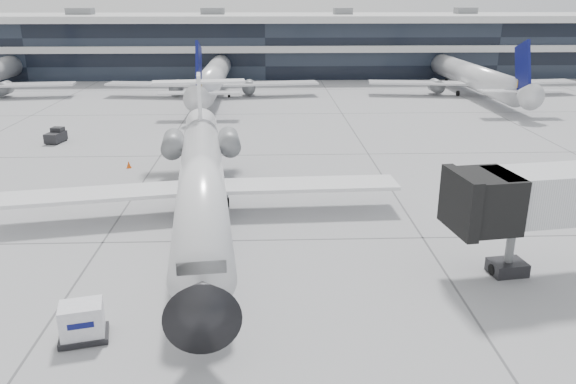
{
  "coord_description": "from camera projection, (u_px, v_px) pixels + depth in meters",
  "views": [
    {
      "loc": [
        0.32,
        -32.11,
        14.37
      ],
      "look_at": [
        1.55,
        1.64,
        2.6
      ],
      "focal_mm": 35.0,
      "sensor_mm": 36.0,
      "label": 1
    }
  ],
  "objects": [
    {
      "name": "bg_jet_center",
      "position": [
        214.0,
        95.0,
        86.64
      ],
      "size": [
        32.0,
        40.0,
        9.6
      ],
      "primitive_type": null,
      "color": "silver",
      "rests_on": "ground"
    },
    {
      "name": "ground",
      "position": [
        264.0,
        240.0,
        35.02
      ],
      "size": [
        220.0,
        220.0,
        0.0
      ],
      "primitive_type": "plane",
      "color": "gray",
      "rests_on": "ground"
    },
    {
      "name": "regional_jet",
      "position": [
        202.0,
        178.0,
        38.22
      ],
      "size": [
        27.53,
        34.38,
        7.94
      ],
      "rotation": [
        0.0,
        0.0,
        0.11
      ],
      "color": "white",
      "rests_on": "ground"
    },
    {
      "name": "traffic_cone",
      "position": [
        129.0,
        165.0,
        49.77
      ],
      "size": [
        0.53,
        0.53,
        0.63
      ],
      "rotation": [
        0.0,
        0.0,
        -0.28
      ],
      "color": "#E24E0B",
      "rests_on": "ground"
    },
    {
      "name": "cargo_uld",
      "position": [
        82.0,
        322.0,
        24.62
      ],
      "size": [
        2.39,
        1.98,
        1.71
      ],
      "rotation": [
        0.0,
        0.0,
        0.23
      ],
      "color": "black",
      "rests_on": "ground"
    },
    {
      "name": "terminal",
      "position": [
        265.0,
        47.0,
        110.76
      ],
      "size": [
        170.0,
        22.0,
        10.0
      ],
      "primitive_type": "cube",
      "color": "black",
      "rests_on": "ground"
    },
    {
      "name": "far_tug",
      "position": [
        56.0,
        136.0,
        58.41
      ],
      "size": [
        1.8,
        2.56,
        1.49
      ],
      "rotation": [
        0.0,
        0.0,
        -0.19
      ],
      "color": "black",
      "rests_on": "ground"
    },
    {
      "name": "bg_jet_right",
      "position": [
        469.0,
        94.0,
        88.02
      ],
      "size": [
        32.0,
        40.0,
        9.6
      ],
      "primitive_type": null,
      "color": "silver",
      "rests_on": "ground"
    }
  ]
}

